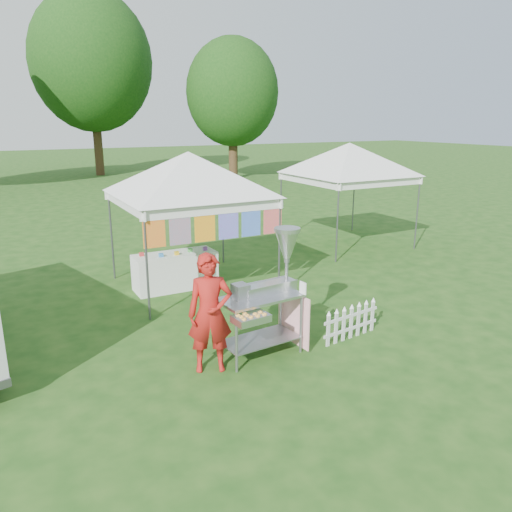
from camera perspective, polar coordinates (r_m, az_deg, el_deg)
ground at (r=8.47m, az=1.58°, el=-10.24°), size 120.00×120.00×0.00m
canopy_main at (r=10.82m, az=-7.76°, el=11.68°), size 4.24×4.24×3.45m
canopy_right at (r=14.90m, az=10.67°, el=12.58°), size 4.24×4.24×3.45m
tree_mid at (r=35.44m, az=-18.31°, el=20.34°), size 7.60×7.60×11.52m
tree_right at (r=31.81m, az=-2.71°, el=18.16°), size 5.60×5.60×8.42m
donut_cart at (r=7.83m, az=1.83°, el=-3.07°), size 1.44×1.10×2.02m
vendor at (r=7.41m, az=-5.27°, el=-6.55°), size 0.77×0.63×1.81m
picket_fence at (r=8.79m, az=10.81°, el=-7.50°), size 1.25×0.19×0.56m
display_table at (r=11.23m, az=-9.21°, el=-1.68°), size 1.80×0.70×0.80m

